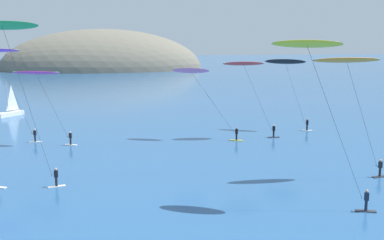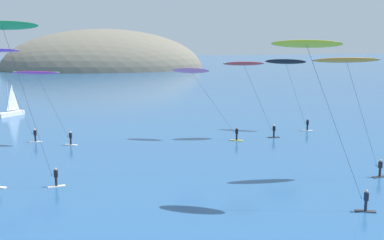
% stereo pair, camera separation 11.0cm
% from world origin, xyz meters
% --- Properties ---
extents(headland_island, '(78.52, 44.19, 31.39)m').
position_xyz_m(headland_island, '(-13.25, 170.23, 0.00)').
color(headland_island, '#6B6656').
rests_on(headland_island, ground).
extents(sailboat_near, '(4.48, 5.24, 5.70)m').
position_xyz_m(sailboat_near, '(-27.56, 59.72, 0.64)').
color(sailboat_near, white).
rests_on(sailboat_near, ground).
extents(kitesurfer_black, '(6.48, 3.44, 9.94)m').
position_xyz_m(kitesurfer_black, '(13.12, 41.17, 8.69)').
color(kitesurfer_black, silver).
rests_on(kitesurfer_black, ground).
extents(kitesurfer_orange, '(7.88, 1.41, 11.22)m').
position_xyz_m(kitesurfer_orange, '(10.01, 17.85, 10.15)').
color(kitesurfer_orange, '#2D2D33').
rests_on(kitesurfer_orange, ground).
extents(kitesurfer_red, '(7.53, 2.02, 9.91)m').
position_xyz_m(kitesurfer_red, '(5.96, 36.77, 8.90)').
color(kitesurfer_red, '#2D2D33').
rests_on(kitesurfer_red, ground).
extents(kitesurfer_magenta, '(7.51, 2.83, 8.98)m').
position_xyz_m(kitesurfer_magenta, '(-19.26, 37.20, 8.01)').
color(kitesurfer_magenta, silver).
rests_on(kitesurfer_magenta, ground).
extents(kitesurfer_pink, '(8.66, 4.03, 9.16)m').
position_xyz_m(kitesurfer_pink, '(-0.43, 37.31, 7.92)').
color(kitesurfer_pink, yellow).
rests_on(kitesurfer_pink, ground).
extents(kitesurfer_yellow, '(7.77, 4.24, 12.81)m').
position_xyz_m(kitesurfer_yellow, '(3.69, 11.59, 11.50)').
color(kitesurfer_yellow, '#2D2D33').
rests_on(kitesurfer_yellow, ground).
extents(kitesurfer_green, '(7.33, 1.74, 14.28)m').
position_xyz_m(kitesurfer_green, '(-19.24, 19.90, 12.98)').
color(kitesurfer_green, silver).
rests_on(kitesurfer_green, ground).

